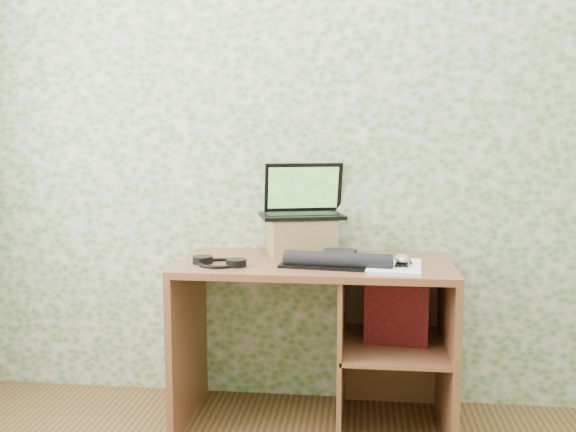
# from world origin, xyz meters

# --- Properties ---
(wall_back) EXTENTS (3.50, 0.00, 3.50)m
(wall_back) POSITION_xyz_m (0.00, 1.75, 1.30)
(wall_back) COLOR silver
(wall_back) RESTS_ON ground
(desk) EXTENTS (1.20, 0.60, 0.75)m
(desk) POSITION_xyz_m (0.08, 1.47, 0.48)
(desk) COLOR brown
(desk) RESTS_ON floor
(riser) EXTENTS (0.35, 0.32, 0.18)m
(riser) POSITION_xyz_m (-0.08, 1.58, 0.84)
(riser) COLOR #A57D4A
(riser) RESTS_ON desk
(laptop) EXTENTS (0.43, 0.36, 0.25)m
(laptop) POSITION_xyz_m (-0.08, 1.62, 0.98)
(laptop) COLOR black
(laptop) RESTS_ON riser
(keyboard) EXTENTS (0.51, 0.31, 0.07)m
(keyboard) POSITION_xyz_m (0.11, 1.36, 0.77)
(keyboard) COLOR black
(keyboard) RESTS_ON desk
(headphones) EXTENTS (0.25, 0.23, 0.03)m
(headphones) POSITION_xyz_m (-0.40, 1.32, 0.76)
(headphones) COLOR black
(headphones) RESTS_ON desk
(notepad) EXTENTS (0.25, 0.33, 0.01)m
(notepad) POSITION_xyz_m (0.34, 1.34, 0.76)
(notepad) COLOR white
(notepad) RESTS_ON desk
(mouse) EXTENTS (0.07, 0.11, 0.03)m
(mouse) POSITION_xyz_m (0.37, 1.33, 0.78)
(mouse) COLOR silver
(mouse) RESTS_ON notepad
(pen) EXTENTS (0.01, 0.14, 0.01)m
(pen) POSITION_xyz_m (0.41, 1.42, 0.77)
(pen) COLOR black
(pen) RESTS_ON notepad
(red_box) EXTENTS (0.28, 0.12, 0.33)m
(red_box) POSITION_xyz_m (0.36, 1.44, 0.56)
(red_box) COLOR maroon
(red_box) RESTS_ON desk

